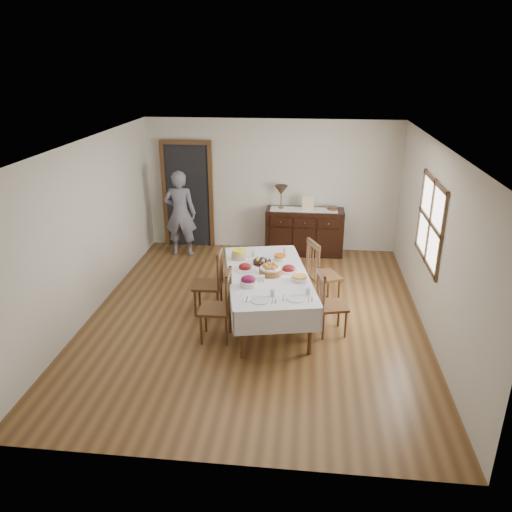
# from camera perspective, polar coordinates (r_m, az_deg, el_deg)

# --- Properties ---
(ground) EXTENTS (6.00, 6.00, 0.00)m
(ground) POSITION_cam_1_polar(r_m,az_deg,el_deg) (7.68, -0.08, -6.87)
(ground) COLOR brown
(room_shell) EXTENTS (5.02, 6.02, 2.65)m
(room_shell) POSITION_cam_1_polar(r_m,az_deg,el_deg) (7.46, -0.85, 5.90)
(room_shell) COLOR silver
(room_shell) RESTS_ON ground
(dining_table) EXTENTS (1.57, 2.43, 0.77)m
(dining_table) POSITION_cam_1_polar(r_m,az_deg,el_deg) (7.25, 1.35, -2.70)
(dining_table) COLOR silver
(dining_table) RESTS_ON ground
(chair_left_near) EXTENTS (0.44, 0.44, 1.03)m
(chair_left_near) POSITION_cam_1_polar(r_m,az_deg,el_deg) (6.88, -4.26, -5.64)
(chair_left_near) COLOR #4E3119
(chair_left_near) RESTS_ON ground
(chair_left_far) EXTENTS (0.44, 0.44, 1.03)m
(chair_left_far) POSITION_cam_1_polar(r_m,az_deg,el_deg) (7.59, -5.14, -2.92)
(chair_left_far) COLOR #4E3119
(chair_left_far) RESTS_ON ground
(chair_right_near) EXTENTS (0.48, 0.48, 0.96)m
(chair_right_near) POSITION_cam_1_polar(r_m,az_deg,el_deg) (7.09, 8.32, -5.28)
(chair_right_near) COLOR #4E3119
(chair_right_near) RESTS_ON ground
(chair_right_far) EXTENTS (0.60, 0.60, 1.08)m
(chair_right_far) POSITION_cam_1_polar(r_m,az_deg,el_deg) (7.86, 7.42, -1.92)
(chair_right_far) COLOR #4E3119
(chair_right_far) RESTS_ON ground
(sideboard) EXTENTS (1.52, 0.55, 0.91)m
(sideboard) POSITION_cam_1_polar(r_m,az_deg,el_deg) (9.95, 5.55, 2.79)
(sideboard) COLOR black
(sideboard) RESTS_ON ground
(person) EXTENTS (0.57, 0.37, 1.81)m
(person) POSITION_cam_1_polar(r_m,az_deg,el_deg) (9.84, -8.66, 5.15)
(person) COLOR slate
(person) RESTS_ON ground
(bread_basket) EXTENTS (0.33, 0.33, 0.17)m
(bread_basket) POSITION_cam_1_polar(r_m,az_deg,el_deg) (7.17, 1.67, -1.61)
(bread_basket) COLOR brown
(bread_basket) RESTS_ON dining_table
(egg_basket) EXTENTS (0.28, 0.28, 0.11)m
(egg_basket) POSITION_cam_1_polar(r_m,az_deg,el_deg) (7.55, 0.69, -0.64)
(egg_basket) COLOR black
(egg_basket) RESTS_ON dining_table
(ham_platter_a) EXTENTS (0.33, 0.33, 0.11)m
(ham_platter_a) POSITION_cam_1_polar(r_m,az_deg,el_deg) (7.35, -1.26, -1.32)
(ham_platter_a) COLOR silver
(ham_platter_a) RESTS_ON dining_table
(ham_platter_b) EXTENTS (0.28, 0.28, 0.11)m
(ham_platter_b) POSITION_cam_1_polar(r_m,az_deg,el_deg) (7.31, 3.76, -1.49)
(ham_platter_b) COLOR silver
(ham_platter_b) RESTS_ON dining_table
(beet_bowl) EXTENTS (0.23, 0.23, 0.15)m
(beet_bowl) POSITION_cam_1_polar(r_m,az_deg,el_deg) (6.82, -0.89, -2.92)
(beet_bowl) COLOR silver
(beet_bowl) RESTS_ON dining_table
(carrot_bowl) EXTENTS (0.20, 0.20, 0.09)m
(carrot_bowl) POSITION_cam_1_polar(r_m,az_deg,el_deg) (7.69, 2.77, -0.16)
(carrot_bowl) COLOR silver
(carrot_bowl) RESTS_ON dining_table
(pineapple_bowl) EXTENTS (0.23, 0.23, 0.14)m
(pineapple_bowl) POSITION_cam_1_polar(r_m,az_deg,el_deg) (7.73, -1.97, 0.17)
(pineapple_bowl) COLOR tan
(pineapple_bowl) RESTS_ON dining_table
(casserole_dish) EXTENTS (0.23, 0.23, 0.08)m
(casserole_dish) POSITION_cam_1_polar(r_m,az_deg,el_deg) (7.01, 4.97, -2.53)
(casserole_dish) COLOR silver
(casserole_dish) RESTS_ON dining_table
(butter_dish) EXTENTS (0.16, 0.12, 0.07)m
(butter_dish) POSITION_cam_1_polar(r_m,az_deg,el_deg) (6.99, 0.43, -2.54)
(butter_dish) COLOR silver
(butter_dish) RESTS_ON dining_table
(setting_left) EXTENTS (0.44, 0.31, 0.10)m
(setting_left) POSITION_cam_1_polar(r_m,az_deg,el_deg) (6.47, 0.91, -4.78)
(setting_left) COLOR silver
(setting_left) RESTS_ON dining_table
(setting_right) EXTENTS (0.44, 0.31, 0.10)m
(setting_right) POSITION_cam_1_polar(r_m,az_deg,el_deg) (6.54, 5.06, -4.57)
(setting_right) COLOR silver
(setting_right) RESTS_ON dining_table
(glass_far_a) EXTENTS (0.07, 0.07, 0.10)m
(glass_far_a) POSITION_cam_1_polar(r_m,az_deg,el_deg) (7.80, -0.24, 0.27)
(glass_far_a) COLOR silver
(glass_far_a) RESTS_ON dining_table
(glass_far_b) EXTENTS (0.06, 0.06, 0.11)m
(glass_far_b) POSITION_cam_1_polar(r_m,az_deg,el_deg) (7.89, 3.33, 0.53)
(glass_far_b) COLOR silver
(glass_far_b) RESTS_ON dining_table
(runner) EXTENTS (1.30, 0.35, 0.01)m
(runner) POSITION_cam_1_polar(r_m,az_deg,el_deg) (9.80, 5.49, 5.31)
(runner) COLOR white
(runner) RESTS_ON sideboard
(table_lamp) EXTENTS (0.26, 0.26, 0.46)m
(table_lamp) POSITION_cam_1_polar(r_m,az_deg,el_deg) (9.76, 2.90, 7.45)
(table_lamp) COLOR brown
(table_lamp) RESTS_ON sideboard
(picture_frame) EXTENTS (0.22, 0.08, 0.28)m
(picture_frame) POSITION_cam_1_polar(r_m,az_deg,el_deg) (9.71, 5.96, 5.96)
(picture_frame) COLOR beige
(picture_frame) RESTS_ON sideboard
(deco_bowl) EXTENTS (0.20, 0.20, 0.06)m
(deco_bowl) POSITION_cam_1_polar(r_m,az_deg,el_deg) (9.85, 8.72, 5.39)
(deco_bowl) COLOR #4E3119
(deco_bowl) RESTS_ON sideboard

